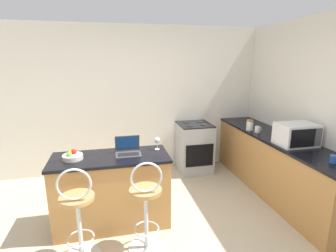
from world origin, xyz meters
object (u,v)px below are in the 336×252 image
bar_stool_near (78,217)px  stove_range (194,148)px  fruit_bowl (72,156)px  bar_stool_far (146,209)px  wine_glass_short (157,141)px  microwave (297,134)px  mug_white (258,129)px  storage_jar (250,125)px  mug_blue (334,159)px  laptop (128,149)px

bar_stool_near → stove_range: 2.65m
stove_range → fruit_bowl: bearing=-145.5°
bar_stool_far → wine_glass_short: bearing=70.1°
microwave → mug_white: microwave is taller
storage_jar → mug_white: 0.16m
stove_range → mug_blue: (0.93, -2.08, 0.49)m
laptop → bar_stool_near: bearing=-131.4°
bar_stool_far → wine_glass_short: size_ratio=6.49×
microwave → storage_jar: (-0.21, 0.83, -0.06)m
bar_stool_far → stove_range: 2.23m
stove_range → wine_glass_short: (-0.91, -1.20, 0.57)m
wine_glass_short → mug_white: wine_glass_short is taller
bar_stool_far → fruit_bowl: 1.05m
microwave → mug_blue: microwave is taller
bar_stool_near → microwave: bearing=9.3°
bar_stool_far → wine_glass_short: (0.25, 0.70, 0.52)m
bar_stool_near → stove_range: bearing=45.9°
wine_glass_short → fruit_bowl: bearing=-173.4°
bar_stool_far → mug_white: 2.30m
mug_blue → stove_range: bearing=114.0°
laptop → wine_glass_short: bearing=10.1°
microwave → wine_glass_short: (-1.85, 0.24, -0.03)m
laptop → stove_range: size_ratio=0.33×
bar_stool_far → microwave: microwave is taller
fruit_bowl → wine_glass_short: bearing=6.6°
laptop → mug_white: laptop is taller
stove_range → mug_white: size_ratio=9.08×
mug_blue → bar_stool_far: bearing=175.0°
stove_range → laptop: bearing=-135.4°
fruit_bowl → laptop: bearing=4.5°
storage_jar → wine_glass_short: bearing=-160.2°
storage_jar → fruit_bowl: 2.75m
wine_glass_short → mug_white: 1.75m
laptop → stove_range: bearing=44.6°
bar_stool_near → laptop: (0.55, 0.63, 0.45)m
mug_white → stove_range: bearing=135.7°
stove_range → fruit_bowl: (-1.93, -1.32, 0.48)m
fruit_bowl → bar_stool_near: bearing=-81.6°
bar_stool_near → wine_glass_short: size_ratio=6.49×
bar_stool_far → wine_glass_short: wine_glass_short is taller
mug_blue → storage_jar: 1.48m
bar_stool_far → storage_jar: bearing=34.2°
mug_white → fruit_bowl: size_ratio=0.44×
microwave → mug_blue: size_ratio=5.49×
mug_blue → mug_white: (-0.14, 1.32, 0.01)m
microwave → storage_jar: 0.86m
laptop → fruit_bowl: 0.64m
microwave → stove_range: bearing=123.0°
laptop → microwave: microwave is taller
bar_stool_far → mug_white: size_ratio=10.53×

